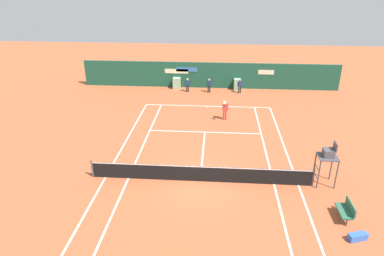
% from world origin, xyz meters
% --- Properties ---
extents(ground_plane, '(80.00, 80.00, 0.01)m').
position_xyz_m(ground_plane, '(-0.00, 0.58, 0.00)').
color(ground_plane, '#B25633').
extents(tennis_net, '(12.10, 0.10, 1.07)m').
position_xyz_m(tennis_net, '(0.00, 0.00, 0.51)').
color(tennis_net, '#4C4C51').
rests_on(tennis_net, ground_plane).
extents(sponsor_back_wall, '(25.00, 1.02, 2.51)m').
position_xyz_m(sponsor_back_wall, '(-0.03, 16.96, 1.21)').
color(sponsor_back_wall, '#194C38').
rests_on(sponsor_back_wall, ground_plane).
extents(umpire_chair, '(1.00, 1.00, 2.49)m').
position_xyz_m(umpire_chair, '(6.67, 0.28, 1.69)').
color(umpire_chair, '#47474C').
rests_on(umpire_chair, ground_plane).
extents(player_bench, '(0.54, 1.19, 0.88)m').
position_xyz_m(player_bench, '(6.86, -2.64, 0.51)').
color(player_bench, '#38383D').
rests_on(player_bench, ground_plane).
extents(equipment_bag, '(0.96, 0.54, 0.32)m').
position_xyz_m(equipment_bag, '(7.02, -4.00, 0.16)').
color(equipment_bag, blue).
rests_on(equipment_bag, ground_plane).
extents(player_on_baseline, '(0.49, 0.76, 1.77)m').
position_xyz_m(player_on_baseline, '(1.43, 8.82, 0.93)').
color(player_on_baseline, red).
rests_on(player_on_baseline, ground_plane).
extents(ball_kid_centre_post, '(0.44, 0.22, 1.33)m').
position_xyz_m(ball_kid_centre_post, '(2.91, 15.45, 0.77)').
color(ball_kid_centre_post, black).
rests_on(ball_kid_centre_post, ground_plane).
extents(ball_kid_right_post, '(0.45, 0.20, 1.34)m').
position_xyz_m(ball_kid_right_post, '(0.01, 15.45, 0.77)').
color(ball_kid_right_post, black).
rests_on(ball_kid_right_post, ground_plane).
extents(ball_kid_left_post, '(0.45, 0.19, 1.33)m').
position_xyz_m(ball_kid_left_post, '(-2.04, 15.45, 0.77)').
color(ball_kid_left_post, black).
rests_on(ball_kid_left_post, ground_plane).
extents(tennis_ball_near_service_line, '(0.07, 0.07, 0.07)m').
position_xyz_m(tennis_ball_near_service_line, '(-4.26, 9.94, 0.03)').
color(tennis_ball_near_service_line, '#CCE033').
rests_on(tennis_ball_near_service_line, ground_plane).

